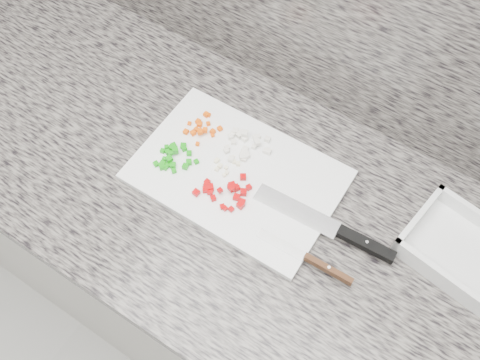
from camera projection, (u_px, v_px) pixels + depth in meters
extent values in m
cube|color=silver|center=(237.00, 274.00, 1.48)|extent=(3.92, 0.62, 0.86)
cube|color=#656059|center=(235.00, 196.00, 1.09)|extent=(3.96, 0.64, 0.04)
cube|color=white|center=(237.00, 175.00, 1.09)|extent=(0.41, 0.28, 0.01)
cube|color=#E95105|center=(200.00, 124.00, 1.14)|extent=(0.01, 0.01, 0.01)
cube|color=#E95105|center=(220.00, 129.00, 1.13)|extent=(0.01, 0.01, 0.01)
cube|color=#E95105|center=(209.00, 115.00, 1.15)|extent=(0.01, 0.01, 0.01)
cube|color=#E95105|center=(196.00, 129.00, 1.13)|extent=(0.01, 0.01, 0.01)
cube|color=#E95105|center=(198.00, 122.00, 1.14)|extent=(0.01, 0.01, 0.01)
cube|color=#E95105|center=(200.00, 132.00, 1.12)|extent=(0.02, 0.02, 0.01)
cube|color=#E95105|center=(206.00, 114.00, 1.15)|extent=(0.01, 0.01, 0.01)
cube|color=#E95105|center=(205.00, 130.00, 1.12)|extent=(0.01, 0.01, 0.01)
cube|color=#E95105|center=(193.00, 133.00, 1.13)|extent=(0.01, 0.01, 0.01)
cube|color=#E95105|center=(213.00, 135.00, 1.13)|extent=(0.01, 0.01, 0.01)
cube|color=#E95105|center=(200.00, 131.00, 1.12)|extent=(0.01, 0.01, 0.01)
cube|color=#E95105|center=(186.00, 132.00, 1.13)|extent=(0.01, 0.01, 0.01)
cube|color=#E95105|center=(198.00, 144.00, 1.11)|extent=(0.01, 0.01, 0.01)
cube|color=#E95105|center=(189.00, 123.00, 1.14)|extent=(0.01, 0.01, 0.01)
cube|color=#E95105|center=(208.00, 124.00, 1.14)|extent=(0.01, 0.01, 0.01)
cube|color=#E95105|center=(213.00, 132.00, 1.13)|extent=(0.01, 0.01, 0.01)
cube|color=silver|center=(243.00, 157.00, 1.10)|extent=(0.02, 0.02, 0.01)
cube|color=silver|center=(239.00, 135.00, 1.12)|extent=(0.01, 0.01, 0.01)
cube|color=silver|center=(227.00, 148.00, 1.11)|extent=(0.01, 0.01, 0.01)
cube|color=silver|center=(257.00, 143.00, 1.10)|extent=(0.02, 0.02, 0.01)
cube|color=silver|center=(255.00, 137.00, 1.12)|extent=(0.01, 0.01, 0.01)
cube|color=silver|center=(245.00, 139.00, 1.12)|extent=(0.01, 0.01, 0.01)
cube|color=silver|center=(244.00, 159.00, 1.09)|extent=(0.01, 0.01, 0.01)
cube|color=silver|center=(244.00, 153.00, 1.10)|extent=(0.01, 0.01, 0.01)
cube|color=silver|center=(257.00, 140.00, 1.11)|extent=(0.01, 0.01, 0.01)
cube|color=silver|center=(247.00, 155.00, 1.10)|extent=(0.01, 0.01, 0.01)
cube|color=silver|center=(232.00, 134.00, 1.13)|extent=(0.01, 0.01, 0.01)
cube|color=silver|center=(236.00, 131.00, 1.13)|extent=(0.02, 0.02, 0.01)
cube|color=silver|center=(268.00, 151.00, 1.10)|extent=(0.01, 0.01, 0.01)
cube|color=silver|center=(226.00, 151.00, 1.10)|extent=(0.01, 0.01, 0.01)
cube|color=silver|center=(245.00, 149.00, 1.11)|extent=(0.01, 0.01, 0.01)
cube|color=silver|center=(266.00, 151.00, 1.10)|extent=(0.01, 0.01, 0.01)
cube|color=silver|center=(234.00, 142.00, 1.12)|extent=(0.01, 0.01, 0.01)
cube|color=silver|center=(231.00, 159.00, 1.09)|extent=(0.01, 0.01, 0.01)
cube|color=silver|center=(241.00, 132.00, 1.13)|extent=(0.01, 0.01, 0.01)
cube|color=silver|center=(246.00, 154.00, 1.10)|extent=(0.02, 0.02, 0.01)
cube|color=silver|center=(258.00, 137.00, 1.12)|extent=(0.01, 0.01, 0.01)
cube|color=silver|center=(231.00, 137.00, 1.12)|extent=(0.02, 0.02, 0.01)
cube|color=silver|center=(246.00, 156.00, 1.10)|extent=(0.01, 0.01, 0.01)
cube|color=silver|center=(268.00, 139.00, 1.12)|extent=(0.01, 0.01, 0.01)
cube|color=silver|center=(245.00, 133.00, 1.11)|extent=(0.02, 0.02, 0.01)
cube|color=silver|center=(254.00, 147.00, 1.11)|extent=(0.01, 0.01, 0.01)
cube|color=#10920D|center=(172.00, 147.00, 1.11)|extent=(0.01, 0.01, 0.01)
cube|color=#10920D|center=(174.00, 171.00, 1.08)|extent=(0.01, 0.01, 0.01)
cube|color=#10920D|center=(162.00, 167.00, 1.08)|extent=(0.02, 0.02, 0.01)
cube|color=#10920D|center=(171.00, 153.00, 1.09)|extent=(0.01, 0.01, 0.01)
cube|color=#10920D|center=(196.00, 162.00, 1.09)|extent=(0.01, 0.01, 0.01)
cube|color=#10920D|center=(173.00, 147.00, 1.11)|extent=(0.01, 0.01, 0.01)
cube|color=#10920D|center=(167.00, 147.00, 1.11)|extent=(0.01, 0.01, 0.01)
cube|color=#10920D|center=(163.00, 151.00, 1.11)|extent=(0.01, 0.01, 0.01)
cube|color=#10920D|center=(174.00, 145.00, 1.11)|extent=(0.01, 0.01, 0.01)
cube|color=#10920D|center=(183.00, 146.00, 1.11)|extent=(0.02, 0.02, 0.01)
cube|color=#10920D|center=(175.00, 150.00, 1.09)|extent=(0.02, 0.02, 0.01)
cube|color=#10920D|center=(165.00, 168.00, 1.08)|extent=(0.01, 0.01, 0.01)
cube|color=#10920D|center=(189.00, 153.00, 1.10)|extent=(0.01, 0.01, 0.01)
cube|color=#10920D|center=(189.00, 162.00, 1.09)|extent=(0.02, 0.02, 0.01)
cube|color=#10920D|center=(169.00, 159.00, 1.08)|extent=(0.02, 0.02, 0.01)
cube|color=#10920D|center=(185.00, 167.00, 1.08)|extent=(0.01, 0.01, 0.01)
cube|color=#10920D|center=(184.00, 148.00, 1.11)|extent=(0.01, 0.01, 0.01)
cube|color=#10920D|center=(163.00, 164.00, 1.09)|extent=(0.01, 0.01, 0.01)
cube|color=#10920D|center=(173.00, 165.00, 1.09)|extent=(0.02, 0.02, 0.01)
cube|color=#10920D|center=(156.00, 164.00, 1.09)|extent=(0.01, 0.01, 0.01)
cube|color=#10920D|center=(168.00, 152.00, 1.10)|extent=(0.01, 0.01, 0.01)
cube|color=#10920D|center=(168.00, 165.00, 1.09)|extent=(0.01, 0.01, 0.01)
cube|color=#10920D|center=(164.00, 159.00, 1.10)|extent=(0.01, 0.01, 0.01)
cube|color=#B70205|center=(236.00, 197.00, 1.05)|extent=(0.02, 0.02, 0.01)
cube|color=#B70205|center=(243.00, 177.00, 1.07)|extent=(0.02, 0.02, 0.01)
cube|color=#B70205|center=(236.00, 188.00, 1.06)|extent=(0.02, 0.02, 0.01)
cube|color=#B70205|center=(231.00, 188.00, 1.05)|extent=(0.02, 0.02, 0.01)
cube|color=#B70205|center=(225.00, 208.00, 1.04)|extent=(0.01, 0.01, 0.01)
cube|color=#B70205|center=(241.00, 205.00, 1.04)|extent=(0.01, 0.01, 0.01)
cube|color=#B70205|center=(210.00, 188.00, 1.06)|extent=(0.02, 0.02, 0.01)
cube|color=#B70205|center=(236.00, 187.00, 1.06)|extent=(0.01, 0.01, 0.01)
cube|color=#B70205|center=(210.00, 192.00, 1.05)|extent=(0.01, 0.01, 0.01)
cube|color=#B70205|center=(242.00, 202.00, 1.04)|extent=(0.02, 0.02, 0.01)
cube|color=#B70205|center=(244.00, 192.00, 1.05)|extent=(0.02, 0.02, 0.01)
cube|color=#B70205|center=(222.00, 207.00, 1.04)|extent=(0.01, 0.01, 0.01)
cube|color=#B70205|center=(196.00, 193.00, 1.05)|extent=(0.01, 0.01, 0.01)
cube|color=#B70205|center=(231.00, 209.00, 1.04)|extent=(0.01, 0.01, 0.01)
cube|color=#B70205|center=(207.00, 182.00, 1.07)|extent=(0.01, 0.01, 0.01)
cube|color=#B70205|center=(213.00, 198.00, 1.05)|extent=(0.01, 0.01, 0.01)
cube|color=#B70205|center=(249.00, 187.00, 1.06)|extent=(0.01, 0.01, 0.01)
cube|color=#B70205|center=(207.00, 185.00, 1.06)|extent=(0.01, 0.01, 0.01)
cube|color=#B70205|center=(206.00, 190.00, 1.06)|extent=(0.02, 0.02, 0.01)
cube|color=#B70205|center=(206.00, 190.00, 1.06)|extent=(0.01, 0.01, 0.01)
cube|color=#B70205|center=(234.00, 188.00, 1.06)|extent=(0.01, 0.01, 0.01)
cube|color=#B70205|center=(232.00, 186.00, 1.06)|extent=(0.02, 0.02, 0.01)
cube|color=#B70205|center=(230.00, 185.00, 1.05)|extent=(0.01, 0.01, 0.01)
cube|color=#B70205|center=(220.00, 190.00, 1.05)|extent=(0.01, 0.01, 0.01)
cube|color=beige|center=(216.00, 162.00, 1.09)|extent=(0.01, 0.01, 0.00)
cube|color=beige|center=(226.00, 168.00, 1.09)|extent=(0.01, 0.01, 0.01)
cube|color=beige|center=(217.00, 169.00, 1.08)|extent=(0.01, 0.01, 0.01)
cube|color=beige|center=(238.00, 164.00, 1.09)|extent=(0.01, 0.01, 0.01)
cube|color=beige|center=(227.00, 173.00, 1.08)|extent=(0.01, 0.01, 0.01)
cube|color=beige|center=(217.00, 160.00, 1.09)|extent=(0.01, 0.01, 0.01)
cube|color=beige|center=(216.00, 161.00, 1.09)|extent=(0.01, 0.01, 0.01)
cube|color=beige|center=(234.00, 162.00, 1.09)|extent=(0.01, 0.01, 0.01)
cube|color=beige|center=(233.00, 157.00, 1.10)|extent=(0.01, 0.01, 0.00)
cube|color=beige|center=(220.00, 166.00, 1.09)|extent=(0.01, 0.01, 0.01)
cube|color=beige|center=(224.00, 175.00, 1.08)|extent=(0.01, 0.01, 0.00)
cube|color=silver|center=(297.00, 211.00, 1.04)|extent=(0.18, 0.05, 0.00)
cube|color=black|center=(366.00, 244.00, 1.00)|extent=(0.11, 0.03, 0.02)
cylinder|color=silver|center=(367.00, 242.00, 0.99)|extent=(0.01, 0.01, 0.00)
cube|color=silver|center=(281.00, 245.00, 1.00)|extent=(0.10, 0.02, 0.00)
cube|color=#452311|center=(328.00, 269.00, 0.97)|extent=(0.10, 0.01, 0.02)
cylinder|color=silver|center=(329.00, 267.00, 0.96)|extent=(0.01, 0.01, 0.00)
cube|color=silver|center=(463.00, 257.00, 1.00)|extent=(0.25, 0.19, 0.01)
cube|color=silver|center=(447.00, 281.00, 0.95)|extent=(0.22, 0.04, 0.04)
cube|color=silver|center=(418.00, 217.00, 1.02)|extent=(0.04, 0.16, 0.04)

